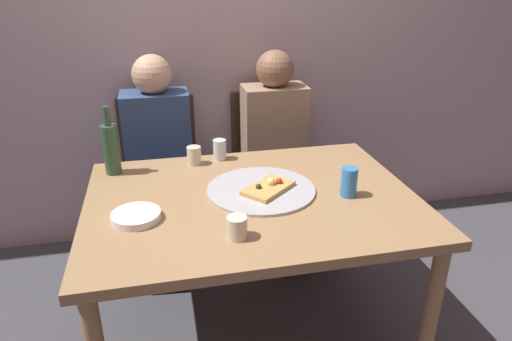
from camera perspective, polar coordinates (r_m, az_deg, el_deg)
ground_plane at (r=2.28m, az=-0.42°, el=-19.63°), size 8.00×8.00×0.00m
back_wall at (r=2.73m, az=-5.43°, el=18.09°), size 6.00×0.10×2.60m
dining_table at (r=1.90m, az=-0.48°, el=-5.33°), size 1.33×0.98×0.72m
pizza_tray at (r=1.90m, az=0.64°, el=-2.41°), size 0.45×0.45×0.01m
pizza_slice_last at (r=1.88m, az=1.58°, el=-2.10°), size 0.25×0.24×0.05m
wine_bottle at (r=2.12m, az=-17.68°, el=2.69°), size 0.07×0.07×0.31m
tumbler_near at (r=1.57m, az=-2.40°, el=-7.12°), size 0.07×0.07×0.08m
tumbler_far at (r=2.17m, az=-7.75°, el=1.87°), size 0.07×0.07×0.09m
wine_glass at (r=2.21m, az=-4.57°, el=2.62°), size 0.06×0.06×0.10m
soda_can at (r=1.88m, az=11.54°, el=-1.42°), size 0.07×0.07×0.12m
plate_stack at (r=1.74m, az=-14.76°, el=-5.54°), size 0.18×0.18×0.03m
chair_left at (r=2.72m, az=-11.85°, el=0.49°), size 0.44×0.44×0.90m
chair_right at (r=2.80m, az=1.87°, el=1.66°), size 0.44×0.44×0.90m
guest_in_sweater at (r=2.53m, az=-12.00°, el=1.82°), size 0.36×0.56×1.17m
guest_in_beanie at (r=2.61m, az=2.72°, el=3.03°), size 0.36×0.56×1.17m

